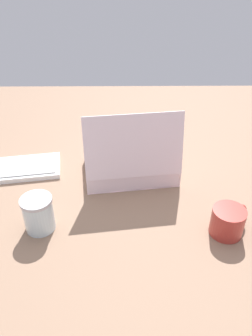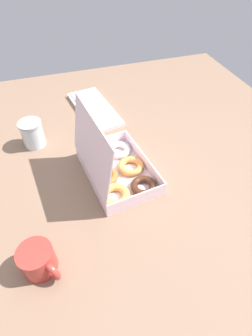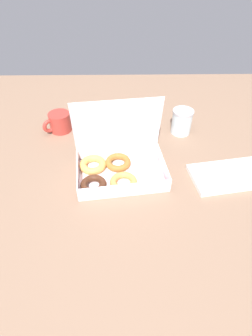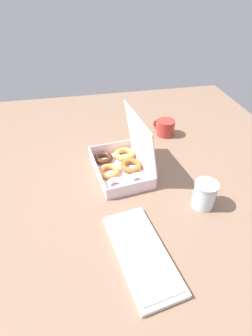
# 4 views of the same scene
# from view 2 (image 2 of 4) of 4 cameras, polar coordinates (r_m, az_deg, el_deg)

# --- Properties ---
(ground_plane) EXTENTS (1.80, 1.80, 0.02)m
(ground_plane) POSITION_cam_2_polar(r_m,az_deg,el_deg) (0.98, -2.69, -2.45)
(ground_plane) COLOR #82644F
(donut_box) EXTENTS (0.35, 0.26, 0.27)m
(donut_box) POSITION_cam_2_polar(r_m,az_deg,el_deg) (0.95, -2.52, -0.22)
(donut_box) COLOR white
(donut_box) RESTS_ON ground_plane
(keyboard) EXTENTS (0.38, 0.21, 0.02)m
(keyboard) POSITION_cam_2_polar(r_m,az_deg,el_deg) (1.31, -6.92, 12.71)
(keyboard) COLOR white
(keyboard) RESTS_ON ground_plane
(coffee_mug) EXTENTS (0.12, 0.11, 0.09)m
(coffee_mug) POSITION_cam_2_polar(r_m,az_deg,el_deg) (0.78, -18.52, -18.53)
(coffee_mug) COLOR #A9332B
(coffee_mug) RESTS_ON ground_plane
(glass_jar) EXTENTS (0.09, 0.09, 0.11)m
(glass_jar) POSITION_cam_2_polar(r_m,az_deg,el_deg) (1.13, -19.69, 7.06)
(glass_jar) COLOR silver
(glass_jar) RESTS_ON ground_plane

